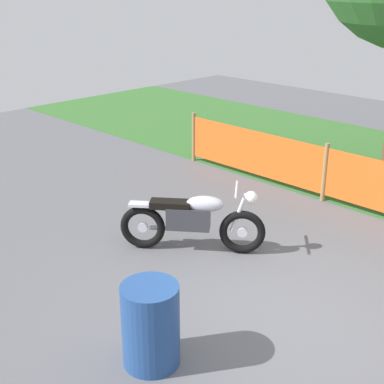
{
  "coord_description": "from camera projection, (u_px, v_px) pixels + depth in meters",
  "views": [
    {
      "loc": [
        2.89,
        -4.48,
        3.61
      ],
      "look_at": [
        -1.92,
        0.35,
        0.9
      ],
      "focal_mm": 49.74,
      "sensor_mm": 36.0,
      "label": 1
    }
  ],
  "objects": [
    {
      "name": "spare_drum",
      "position": [
        151.0,
        325.0,
        5.26
      ],
      "size": [
        0.58,
        0.58,
        0.88
      ],
      "primitive_type": "cylinder",
      "color": "navy",
      "rests_on": "ground"
    },
    {
      "name": "ground",
      "position": [
        288.0,
        315.0,
        6.18
      ],
      "size": [
        24.0,
        24.0,
        0.02
      ],
      "primitive_type": "cube",
      "color": "#5B5B60"
    },
    {
      "name": "motorcycle_lead",
      "position": [
        193.0,
        220.0,
        7.48
      ],
      "size": [
        1.7,
        1.37,
        0.98
      ],
      "rotation": [
        0.0,
        0.0,
        0.67
      ],
      "color": "black",
      "rests_on": "ground"
    }
  ]
}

